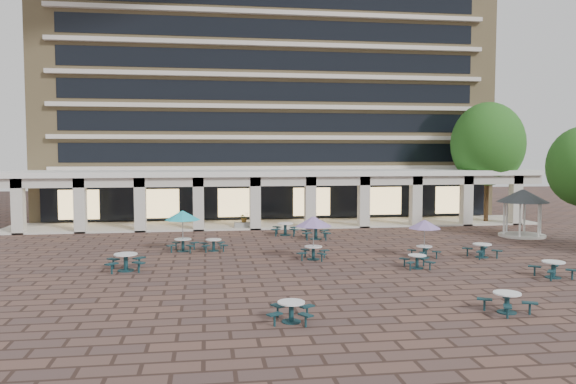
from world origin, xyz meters
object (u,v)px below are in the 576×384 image
Objects in this scene: picnic_table_2 at (507,301)px; planter_right at (314,222)px; picnic_table_0 at (126,261)px; gazebo at (523,201)px; picnic_table_1 at (291,310)px; planter_left at (244,222)px.

picnic_table_2 is 1.31× the size of planter_right.
gazebo is at bearing 11.47° from picnic_table_0.
planter_right is (5.41, 23.90, -0.00)m from picnic_table_1.
planter_left reaches higher than picnic_table_2.
planter_left is at bearing 180.00° from planter_right.
planter_right is at bearing 78.73° from picnic_table_2.
planter_left is (6.76, 14.47, -0.01)m from picnic_table_0.
planter_left is at bearing 102.94° from picnic_table_1.
picnic_table_2 is 20.46m from gazebo.
gazebo is at bearing 40.50° from picnic_table_2.
gazebo reaches higher than picnic_table_0.
planter_right is at bearing 153.43° from gazebo.
picnic_table_1 is 7.91m from picnic_table_2.
picnic_table_0 is 1.36× the size of planter_right.
picnic_table_2 is 1.31× the size of planter_left.
planter_left reaches higher than picnic_table_1.
picnic_table_2 is 25.19m from planter_left.
planter_left is at bearing 160.44° from gazebo.
picnic_table_2 is at bearing 12.84° from picnic_table_1.
gazebo is 20.07m from planter_left.
planter_right is (-13.37, 6.69, -2.04)m from gazebo.
planter_right is (12.22, 14.47, -0.09)m from picnic_table_0.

